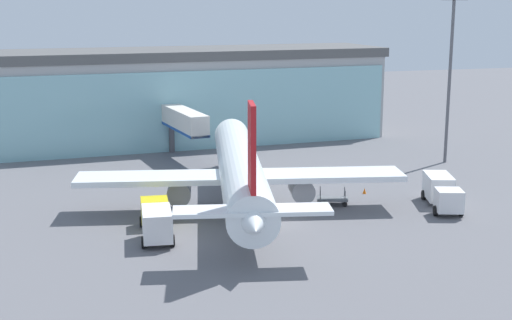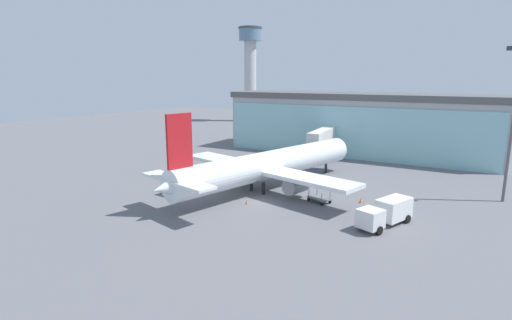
{
  "view_description": "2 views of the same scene",
  "coord_description": "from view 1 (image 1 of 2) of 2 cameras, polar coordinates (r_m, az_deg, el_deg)",
  "views": [
    {
      "loc": [
        -18.76,
        -54.26,
        18.07
      ],
      "look_at": [
        0.38,
        7.98,
        3.71
      ],
      "focal_mm": 50.0,
      "sensor_mm": 36.0,
      "label": 1
    },
    {
      "loc": [
        24.99,
        -40.76,
        15.31
      ],
      "look_at": [
        -4.18,
        6.1,
        3.83
      ],
      "focal_mm": 28.0,
      "sensor_mm": 36.0,
      "label": 2
    }
  ],
  "objects": [
    {
      "name": "apron_light_mast",
      "position": [
        83.95,
        15.29,
        7.31
      ],
      "size": [
        3.2,
        0.4,
        18.91
      ],
      "color": "#59595E",
      "rests_on": "ground"
    },
    {
      "name": "jet_bridge",
      "position": [
        83.89,
        -5.89,
        3.14
      ],
      "size": [
        3.66,
        12.61,
        5.99
      ],
      "rotation": [
        0.0,
        0.0,
        1.69
      ],
      "color": "silver",
      "rests_on": "ground"
    },
    {
      "name": "catering_truck",
      "position": [
        56.68,
        -7.99,
        -4.72
      ],
      "size": [
        3.19,
        7.51,
        2.65
      ],
      "rotation": [
        0.0,
        0.0,
        1.46
      ],
      "color": "yellow",
      "rests_on": "ground"
    },
    {
      "name": "safety_cone_nose",
      "position": [
        58.49,
        1.64,
        -5.28
      ],
      "size": [
        0.36,
        0.36,
        0.55
      ],
      "primitive_type": "cone",
      "color": "orange",
      "rests_on": "ground"
    },
    {
      "name": "airplane",
      "position": [
        63.72,
        -1.27,
        -0.83
      ],
      "size": [
        29.0,
        36.2,
        11.47
      ],
      "rotation": [
        0.0,
        0.0,
        1.35
      ],
      "color": "white",
      "rests_on": "ground"
    },
    {
      "name": "baggage_cart",
      "position": [
        65.81,
        6.13,
        -3.12
      ],
      "size": [
        3.19,
        2.52,
        1.5
      ],
      "rotation": [
        0.0,
        0.0,
        5.91
      ],
      "color": "slate",
      "rests_on": "ground"
    },
    {
      "name": "terminal_building",
      "position": [
        95.49,
        -5.65,
        5.18
      ],
      "size": [
        53.6,
        15.28,
        12.21
      ],
      "rotation": [
        0.0,
        0.0,
        0.03
      ],
      "color": "#A6A6A6",
      "rests_on": "ground"
    },
    {
      "name": "safety_cone_wingtip",
      "position": [
        69.9,
        8.67,
        -2.46
      ],
      "size": [
        0.36,
        0.36,
        0.55
      ],
      "primitive_type": "cone",
      "color": "orange",
      "rests_on": "ground"
    },
    {
      "name": "fuel_truck",
      "position": [
        66.55,
        14.63,
        -2.42
      ],
      "size": [
        4.43,
        7.62,
        2.65
      ],
      "rotation": [
        0.0,
        0.0,
        4.38
      ],
      "color": "silver",
      "rests_on": "ground"
    },
    {
      "name": "ground",
      "position": [
        60.19,
        1.9,
        -5.04
      ],
      "size": [
        240.0,
        240.0,
        0.0
      ],
      "primitive_type": "plane",
      "color": "slate"
    }
  ]
}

